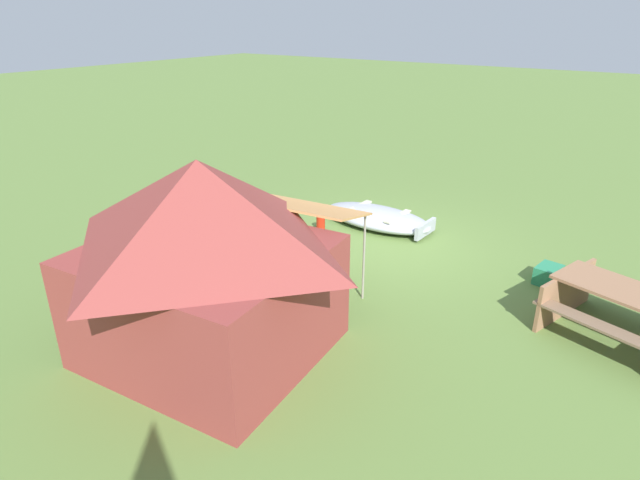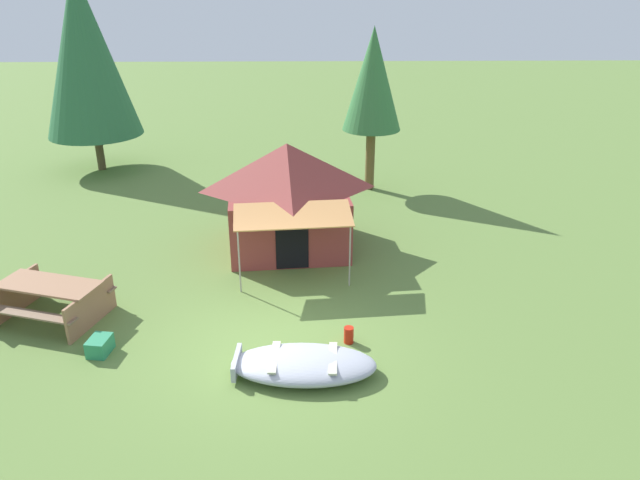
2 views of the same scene
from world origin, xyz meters
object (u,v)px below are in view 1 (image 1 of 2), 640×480
picnic_table (629,311)px  fuel_can (321,223)px  beached_rowboat (378,217)px  canvas_cabin_tent (206,257)px  cooler_box (548,275)px

picnic_table → fuel_can: 5.97m
beached_rowboat → canvas_cabin_tent: canvas_cabin_tent is taller
picnic_table → fuel_can: size_ratio=7.29×
canvas_cabin_tent → picnic_table: size_ratio=1.71×
picnic_table → fuel_can: bearing=-9.7°
canvas_cabin_tent → cooler_box: 5.86m
picnic_table → fuel_can: (5.88, -1.01, -0.34)m
cooler_box → fuel_can: size_ratio=1.48×
fuel_can → cooler_box: bearing=-176.9°
beached_rowboat → picnic_table: 5.40m
beached_rowboat → fuel_can: 1.27m
picnic_table → cooler_box: size_ratio=4.94×
beached_rowboat → picnic_table: (-5.02, 1.95, 0.31)m
cooler_box → picnic_table: bearing=136.2°
beached_rowboat → fuel_can: bearing=47.8°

